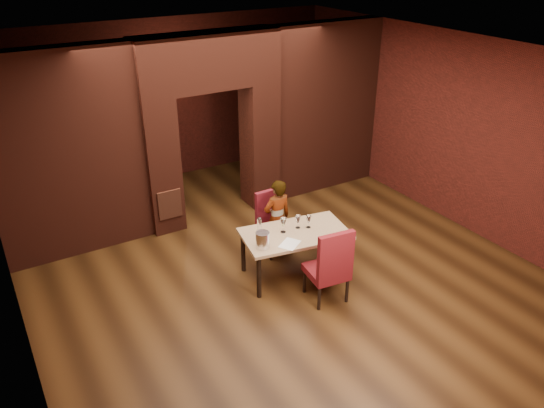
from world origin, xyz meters
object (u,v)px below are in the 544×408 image
Objects in this scene: person_seated at (277,218)px; wine_glass_a at (283,225)px; dining_table at (295,253)px; wine_glass_b at (298,222)px; wine_glass_c at (309,222)px; chair_near at (327,263)px; potted_plant at (311,228)px; wine_bucket at (263,240)px; water_bottle at (259,226)px; chair_far at (275,224)px.

person_seated reaches higher than wine_glass_a.
wine_glass_b reaches higher than dining_table.
dining_table is 0.52m from wine_glass_c.
dining_table is 0.48m from wine_glass_b.
dining_table is at bearing -174.45° from wine_glass_c.
dining_table is at bearing -34.31° from wine_glass_a.
wine_glass_c is (0.19, 0.73, 0.24)m from chair_near.
wine_glass_a is 0.53× the size of potted_plant.
wine_glass_c is at bearing 9.27° from wine_bucket.
water_bottle is (-0.48, 0.21, 0.50)m from dining_table.
wine_glass_a is (-0.14, 0.10, 0.47)m from dining_table.
person_seated is 6.37× the size of wine_glass_b.
wine_glass_c is at bearing 15.73° from dining_table.
dining_table is 0.50m from wine_glass_a.
water_bottle is at bearing 169.23° from wine_glass_b.
chair_near reaches higher than wine_glass_c.
potted_plant is (0.72, 0.10, -0.43)m from person_seated.
wine_bucket is (-0.68, -0.72, 0.19)m from person_seated.
wine_glass_a is 1.16× the size of wine_glass_c.
wine_glass_a is 1.27m from potted_plant.
dining_table is 1.19× the size of person_seated.
water_bottle is (-0.58, 0.11, 0.04)m from wine_glass_b.
wine_bucket is (-0.69, -0.82, 0.33)m from chair_far.
wine_glass_c is at bearing -128.27° from potted_plant.
wine_glass_a is 0.95× the size of wine_bucket.
chair_near is 5.85× the size of wine_glass_c.
chair_near is at bearing -75.06° from dining_table.
chair_near is 0.88× the size of person_seated.
wine_glass_a reaches higher than wine_glass_b.
potted_plant is (0.68, 0.61, -0.60)m from wine_glass_b.
wine_glass_b is 0.85× the size of wine_bucket.
water_bottle reaches higher than potted_plant.
potted_plant is at bearing -172.50° from person_seated.
wine_glass_a is (-0.20, 0.80, 0.26)m from chair_near.
dining_table is at bearing 83.67° from person_seated.
wine_bucket is at bearing -159.07° from dining_table.
person_seated is 6.61× the size of wine_glass_c.
chair_far reaches higher than potted_plant.
chair_near reaches higher than wine_glass_a.
chair_far reaches higher than wine_glass_a.
wine_glass_b is (0.04, -0.51, 0.17)m from person_seated.
chair_near is at bearing -41.20° from wine_bucket.
chair_near reaches higher than dining_table.
potted_plant is at bearing 30.48° from wine_bucket.
wine_bucket is at bearing -170.73° from wine_glass_c.
chair_far is 1.12m from wine_bucket.
wine_glass_b reaches higher than potted_plant.
chair_near is at bearing -92.18° from chair_far.
chair_near reaches higher than chair_far.
wine_bucket reaches higher than wine_glass_a.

